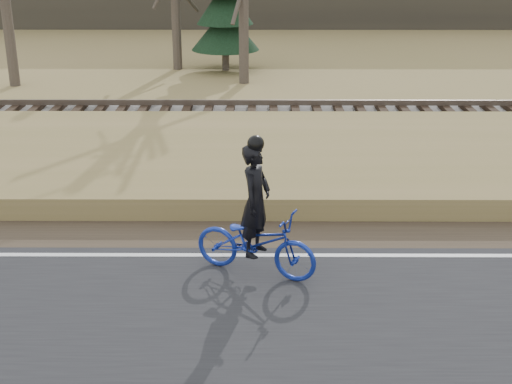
{
  "coord_description": "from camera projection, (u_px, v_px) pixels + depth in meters",
  "views": [
    {
      "loc": [
        -4.6,
        -10.73,
        5.34
      ],
      "look_at": [
        -4.65,
        0.5,
        1.1
      ],
      "focal_mm": 50.0,
      "sensor_mm": 36.0,
      "label": 1
    }
  ],
  "objects": [
    {
      "name": "shoulder",
      "position": [
        510.0,
        234.0,
        13.02
      ],
      "size": [
        120.0,
        1.6,
        0.04
      ],
      "primitive_type": "cube",
      "color": "#473A2B",
      "rests_on": "ground"
    },
    {
      "name": "embankment",
      "position": [
        467.0,
        170.0,
        15.76
      ],
      "size": [
        120.0,
        5.0,
        0.44
      ],
      "primitive_type": "cube",
      "color": "olive",
      "rests_on": "ground"
    },
    {
      "name": "railroad",
      "position": [
        429.0,
        114.0,
        19.2
      ],
      "size": [
        120.0,
        2.4,
        0.29
      ],
      "color": "black",
      "rests_on": "ballast"
    },
    {
      "name": "cyclist",
      "position": [
        256.0,
        231.0,
        11.25
      ],
      "size": [
        2.16,
        1.44,
        2.3
      ],
      "rotation": [
        0.0,
        0.0,
        1.17
      ],
      "color": "navy",
      "rests_on": "road"
    },
    {
      "name": "conifer",
      "position": [
        225.0,
        4.0,
        26.79
      ],
      "size": [
        2.6,
        2.6,
        5.27
      ],
      "color": "brown",
      "rests_on": "ground"
    },
    {
      "name": "ballast",
      "position": [
        428.0,
        125.0,
        19.31
      ],
      "size": [
        120.0,
        3.0,
        0.45
      ],
      "primitive_type": "cube",
      "color": "slate",
      "rests_on": "ground"
    }
  ]
}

